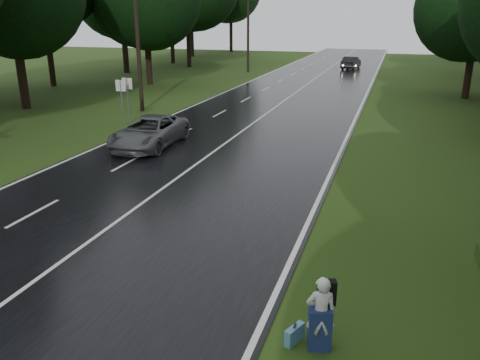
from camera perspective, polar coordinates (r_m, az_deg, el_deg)
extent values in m
plane|color=#284313|center=(14.19, -19.11, -8.31)|extent=(160.00, 160.00, 0.00)
cube|color=black|center=(31.59, 2.73, 7.53)|extent=(12.00, 140.00, 0.04)
cube|color=silver|center=(31.58, 2.73, 7.57)|extent=(0.12, 140.00, 0.01)
imported|color=#4D4F52|center=(24.35, -10.71, 5.63)|extent=(2.66, 5.43, 1.48)
imported|color=black|center=(61.97, 13.03, 13.38)|extent=(2.10, 4.67, 1.49)
imported|color=silver|center=(9.75, 9.54, -15.33)|extent=(0.66, 0.52, 1.59)
cube|color=navy|center=(9.95, 9.43, -17.00)|extent=(0.51, 0.41, 0.89)
cube|color=black|center=(9.74, 10.24, -12.96)|extent=(0.40, 0.28, 0.51)
cube|color=#5485A5|center=(10.18, 6.48, -17.72)|extent=(0.34, 0.53, 0.36)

